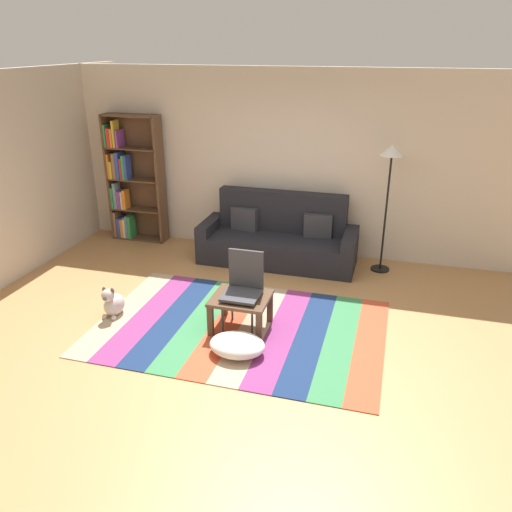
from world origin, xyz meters
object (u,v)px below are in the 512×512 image
Objects in this scene: dog at (113,303)px; couch at (279,239)px; tv_remote at (247,296)px; coffee_table at (241,303)px; pouf at (237,345)px; standing_lamp at (391,167)px; bookshelf at (129,182)px; folding_chair at (244,284)px.

couch is at bearing 54.76° from dog.
coffee_table is at bearing 168.82° from tv_remote.
pouf is 0.61m from tv_remote.
tv_remote is (-1.37, -2.07, -1.07)m from standing_lamp.
bookshelf reaches higher than tv_remote.
coffee_table is 1.59× the size of dog.
standing_lamp is (4.00, -0.21, 0.53)m from bookshelf.
couch reaches higher than folding_chair.
pouf is 0.65× the size of folding_chair.
coffee_table is 0.22m from folding_chair.
couch is 2.61m from bookshelf.
tv_remote is (0.06, 0.02, 0.09)m from coffee_table.
tv_remote reaches higher than coffee_table.
bookshelf is at bearing 112.92° from dog.
folding_chair is (-0.05, 0.05, 0.12)m from tv_remote.
couch is 3.57× the size of coffee_table.
standing_lamp reaches higher than dog.
tv_remote is at bearing -22.95° from folding_chair.
bookshelf reaches higher than coffee_table.
bookshelf is (-2.52, 0.28, 0.62)m from couch.
standing_lamp reaches higher than tv_remote.
couch is at bearing 116.08° from folding_chair.
bookshelf is at bearing 173.57° from couch.
bookshelf is at bearing 133.86° from pouf.
standing_lamp is at bearing 55.54° from coffee_table.
tv_remote is at bearing -40.81° from bookshelf.
coffee_table is at bearing -78.27° from folding_chair.
dog is 0.44× the size of folding_chair.
bookshelf is at bearing 138.27° from coffee_table.
folding_chair is at bearing -125.08° from standing_lamp.
pouf is 0.72m from folding_chair.
folding_chair is at bearing 99.92° from pouf.
coffee_table is at bearing -124.46° from standing_lamp.
folding_chair is at bearing -88.13° from couch.
bookshelf reaches higher than dog.
pouf is (2.68, -2.79, -0.84)m from bookshelf.
couch is at bearing 66.55° from tv_remote.
bookshelf is at bearing 177.04° from standing_lamp.
folding_chair is (0.02, 0.07, 0.21)m from coffee_table.
couch is 1.87m from standing_lamp.
bookshelf is 3.43m from folding_chair.
dog is at bearing -175.60° from coffee_table.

